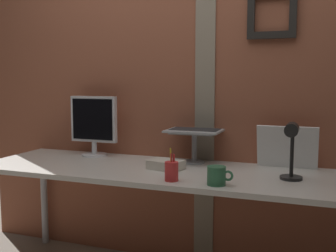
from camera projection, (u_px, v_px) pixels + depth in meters
name	position (u px, v px, depth m)	size (l,w,h in m)	color
brick_wall_back	(183.00, 79.00, 2.79)	(3.14, 0.16, 2.55)	#9E563D
desk	(162.00, 179.00, 2.47)	(2.31, 0.71, 0.73)	silver
monitor	(94.00, 123.00, 2.86)	(0.35, 0.18, 0.42)	white
laptop_stand	(194.00, 142.00, 2.62)	(0.28, 0.22, 0.20)	gray
laptop	(197.00, 122.00, 2.67)	(0.35, 0.32, 0.22)	#ADB2B7
whiteboard_panel	(287.00, 147.00, 2.46)	(0.36, 0.02, 0.27)	white
desk_lamp	(292.00, 145.00, 2.13)	(0.12, 0.20, 0.32)	black
pen_cup	(172.00, 171.00, 2.16)	(0.07, 0.07, 0.18)	red
coffee_mug	(217.00, 176.00, 2.08)	(0.13, 0.10, 0.10)	#33724C
paper_clutter_stack	(166.00, 165.00, 2.45)	(0.20, 0.14, 0.05)	silver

